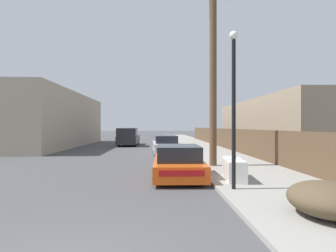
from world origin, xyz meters
TOP-DOWN VIEW (x-y plane):
  - sidewalk_curb at (5.30, 23.50)m, footprint 4.20×63.00m
  - discarded_fridge at (4.10, 6.02)m, footprint 0.81×1.82m
  - parked_sports_car_red at (2.19, 7.16)m, footprint 1.96×4.45m
  - car_parked_mid at (1.98, 16.04)m, footprint 1.96×4.73m
  - pickup_truck at (-1.62, 23.94)m, footprint 1.95×5.55m
  - utility_pole at (4.06, 9.31)m, footprint 1.80×0.34m
  - street_lamp at (3.68, 4.60)m, footprint 0.26×0.26m
  - brush_pile at (4.94, 2.14)m, footprint 1.55×1.76m
  - wooden_fence at (7.25, 18.82)m, footprint 0.08×36.96m
  - building_left_block at (-9.83, 23.64)m, footprint 7.00×18.32m
  - building_right_house at (12.63, 20.59)m, footprint 6.00×18.21m

SIDE VIEW (x-z plane):
  - sidewalk_curb at x=5.30m, z-range 0.00..0.12m
  - brush_pile at x=4.94m, z-range 0.12..0.84m
  - discarded_fridge at x=4.10m, z-range 0.11..0.86m
  - parked_sports_car_red at x=2.19m, z-range -0.06..1.20m
  - car_parked_mid at x=1.98m, z-range -0.04..1.30m
  - pickup_truck at x=-1.62m, z-range 0.00..1.82m
  - wooden_fence at x=7.25m, z-range 0.12..1.80m
  - building_right_house at x=12.63m, z-range 0.00..4.40m
  - building_left_block at x=-9.83m, z-range 0.00..5.28m
  - street_lamp at x=3.68m, z-range 0.50..5.27m
  - utility_pole at x=4.06m, z-range 0.21..9.20m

